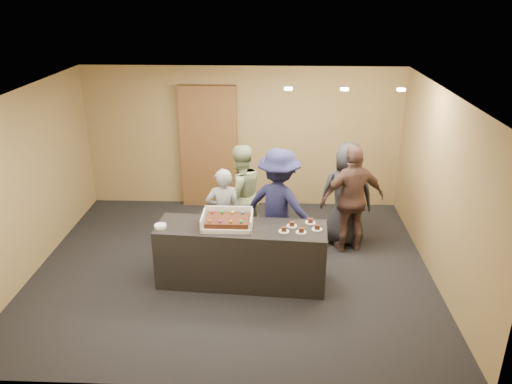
% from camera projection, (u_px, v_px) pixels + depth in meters
% --- Properties ---
extents(room, '(6.04, 6.00, 2.70)m').
position_uv_depth(room, '(231.00, 186.00, 7.20)').
color(room, black).
rests_on(room, ground).
extents(serving_counter, '(2.44, 0.86, 0.90)m').
position_uv_depth(serving_counter, '(241.00, 255.00, 7.17)').
color(serving_counter, black).
rests_on(serving_counter, floor).
extents(storage_cabinet, '(1.07, 0.15, 2.36)m').
position_uv_depth(storage_cabinet, '(209.00, 147.00, 9.52)').
color(storage_cabinet, brown).
rests_on(storage_cabinet, floor).
extents(cake_box, '(0.70, 0.49, 0.21)m').
position_uv_depth(cake_box, '(228.00, 223.00, 7.02)').
color(cake_box, white).
rests_on(cake_box, serving_counter).
extents(sheet_cake, '(0.60, 0.41, 0.12)m').
position_uv_depth(sheet_cake, '(227.00, 220.00, 6.97)').
color(sheet_cake, '#38170C').
rests_on(sheet_cake, cake_box).
extents(plate_stack, '(0.17, 0.17, 0.04)m').
position_uv_depth(plate_stack, '(160.00, 226.00, 6.98)').
color(plate_stack, white).
rests_on(plate_stack, serving_counter).
extents(slice_a, '(0.15, 0.15, 0.07)m').
position_uv_depth(slice_a, '(284.00, 230.00, 6.86)').
color(slice_a, white).
rests_on(slice_a, serving_counter).
extents(slice_b, '(0.15, 0.15, 0.07)m').
position_uv_depth(slice_b, '(292.00, 225.00, 7.01)').
color(slice_b, white).
rests_on(slice_b, serving_counter).
extents(slice_c, '(0.15, 0.15, 0.07)m').
position_uv_depth(slice_c, '(301.00, 231.00, 6.83)').
color(slice_c, white).
rests_on(slice_c, serving_counter).
extents(slice_d, '(0.15, 0.15, 0.07)m').
position_uv_depth(slice_d, '(310.00, 221.00, 7.11)').
color(slice_d, white).
rests_on(slice_d, serving_counter).
extents(slice_e, '(0.15, 0.15, 0.07)m').
position_uv_depth(slice_e, '(317.00, 228.00, 6.92)').
color(slice_e, white).
rests_on(slice_e, serving_counter).
extents(person_server_grey, '(0.60, 0.44, 1.50)m').
position_uv_depth(person_server_grey, '(224.00, 214.00, 7.75)').
color(person_server_grey, '#9A9BA0').
rests_on(person_server_grey, floor).
extents(person_sage_man, '(1.04, 0.98, 1.71)m').
position_uv_depth(person_sage_man, '(240.00, 195.00, 8.18)').
color(person_sage_man, '#99A875').
rests_on(person_sage_man, floor).
extents(person_navy_man, '(1.35, 1.13, 1.82)m').
position_uv_depth(person_navy_man, '(279.00, 206.00, 7.65)').
color(person_navy_man, '#1B1D44').
rests_on(person_navy_man, floor).
extents(person_brown_extra, '(1.12, 0.69, 1.78)m').
position_uv_depth(person_brown_extra, '(353.00, 199.00, 7.94)').
color(person_brown_extra, brown).
rests_on(person_brown_extra, floor).
extents(person_dark_suit, '(0.91, 0.65, 1.74)m').
position_uv_depth(person_dark_suit, '(346.00, 194.00, 8.17)').
color(person_dark_suit, '#242529').
rests_on(person_dark_suit, floor).
extents(ceiling_spotlights, '(1.72, 0.12, 0.03)m').
position_uv_depth(ceiling_spotlights, '(345.00, 89.00, 7.10)').
color(ceiling_spotlights, '#FFEAC6').
rests_on(ceiling_spotlights, ceiling).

